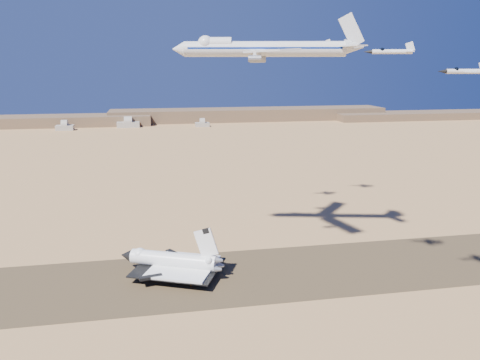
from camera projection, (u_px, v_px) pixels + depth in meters
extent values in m
plane|color=tan|center=(228.00, 276.00, 184.90)|extent=(1200.00, 1200.00, 0.00)
cube|color=brown|center=(228.00, 276.00, 184.89)|extent=(600.00, 50.00, 0.06)
cube|color=brown|center=(10.00, 122.00, 641.11)|extent=(380.00, 60.00, 14.00)
cube|color=brown|center=(250.00, 114.00, 719.94)|extent=(420.00, 60.00, 18.00)
cube|color=brown|center=(426.00, 115.00, 741.67)|extent=(300.00, 60.00, 11.00)
cube|color=#A19B8E|center=(65.00, 128.00, 608.39)|extent=(22.00, 14.00, 6.50)
cube|color=#A19B8E|center=(128.00, 125.00, 636.77)|extent=(30.00, 15.00, 7.50)
cube|color=#A19B8E|center=(202.00, 125.00, 645.15)|extent=(19.00, 12.50, 5.50)
cylinder|color=white|center=(173.00, 260.00, 184.67)|extent=(33.91, 19.25, 6.02)
cone|color=black|center=(127.00, 255.00, 188.96)|extent=(6.71, 7.17, 5.71)
sphere|color=white|center=(140.00, 255.00, 187.53)|extent=(5.59, 5.59, 5.59)
cube|color=white|center=(183.00, 267.00, 184.31)|extent=(31.96, 33.08, 0.97)
cube|color=black|center=(178.00, 267.00, 184.89)|extent=(39.84, 36.51, 0.54)
cube|color=white|center=(206.00, 243.00, 179.62)|extent=(9.43, 4.67, 12.37)
cylinder|color=gray|center=(141.00, 268.00, 188.85)|extent=(0.39, 0.39, 3.44)
cylinder|color=black|center=(141.00, 270.00, 189.11)|extent=(1.28, 0.92, 1.18)
cylinder|color=gray|center=(184.00, 278.00, 179.28)|extent=(0.39, 0.39, 3.44)
cylinder|color=black|center=(184.00, 281.00, 179.55)|extent=(1.28, 0.92, 1.18)
cylinder|color=gray|center=(193.00, 267.00, 189.45)|extent=(0.39, 0.39, 3.44)
cylinder|color=black|center=(193.00, 269.00, 189.72)|extent=(1.28, 0.92, 1.18)
cylinder|color=silver|center=(265.00, 49.00, 182.32)|extent=(62.56, 19.52, 5.91)
cone|color=silver|center=(179.00, 49.00, 183.55)|extent=(5.80, 6.78, 5.91)
sphere|color=silver|center=(206.00, 43.00, 182.66)|extent=(6.09, 6.09, 6.09)
cube|color=silver|center=(270.00, 51.00, 168.17)|extent=(15.35, 28.91, 0.65)
cube|color=silver|center=(268.00, 53.00, 196.86)|extent=(24.35, 26.43, 0.65)
cube|color=silver|center=(353.00, 46.00, 175.06)|extent=(7.88, 11.21, 0.46)
cube|color=silver|center=(348.00, 47.00, 186.72)|extent=(10.62, 10.91, 0.46)
cube|color=silver|center=(351.00, 30.00, 179.47)|extent=(10.41, 2.94, 13.20)
cylinder|color=gray|center=(260.00, 59.00, 175.24)|extent=(5.03, 3.35, 2.40)
cylinder|color=gray|center=(255.00, 59.00, 167.24)|extent=(5.03, 3.35, 2.40)
cylinder|color=gray|center=(260.00, 60.00, 191.38)|extent=(5.03, 3.35, 2.40)
cylinder|color=gray|center=(255.00, 60.00, 199.51)|extent=(5.03, 3.35, 2.40)
imported|color=#BC570B|center=(192.00, 278.00, 181.74)|extent=(0.62, 0.72, 1.67)
imported|color=#BC570B|center=(191.00, 285.00, 175.59)|extent=(0.58, 0.92, 1.82)
imported|color=#BC570B|center=(188.00, 278.00, 181.05)|extent=(1.04, 0.91, 1.59)
cylinder|color=silver|center=(392.00, 52.00, 145.28)|extent=(11.95, 5.23, 1.42)
cone|color=black|center=(368.00, 52.00, 146.28)|extent=(2.91, 2.09, 1.31)
sphere|color=black|center=(382.00, 50.00, 145.58)|extent=(1.42, 1.42, 1.42)
cube|color=silver|center=(395.00, 52.00, 145.19)|extent=(5.94, 8.80, 0.25)
cube|color=silver|center=(409.00, 52.00, 144.58)|extent=(3.73, 5.50, 0.20)
cube|color=silver|center=(410.00, 47.00, 144.22)|extent=(2.98, 1.22, 3.42)
cylinder|color=silver|center=(466.00, 71.00, 130.96)|extent=(11.71, 2.20, 1.36)
cone|color=black|center=(442.00, 71.00, 130.21)|extent=(2.61, 1.44, 1.26)
sphere|color=black|center=(456.00, 70.00, 130.53)|extent=(1.36, 1.36, 1.36)
cube|color=silver|center=(469.00, 72.00, 131.11)|extent=(3.95, 7.98, 0.24)
cylinder|color=silver|center=(268.00, 55.00, 229.50)|extent=(11.90, 2.57, 1.38)
cone|color=black|center=(254.00, 55.00, 228.94)|extent=(2.68, 1.53, 1.28)
sphere|color=black|center=(262.00, 54.00, 229.15)|extent=(1.38, 1.38, 1.38)
cube|color=silver|center=(270.00, 55.00, 229.63)|extent=(4.23, 8.19, 0.25)
cube|color=silver|center=(278.00, 55.00, 229.89)|extent=(2.66, 5.12, 0.20)
cube|color=silver|center=(278.00, 52.00, 229.58)|extent=(2.99, 0.55, 3.33)
cylinder|color=silver|center=(318.00, 45.00, 243.76)|extent=(12.22, 5.40, 1.45)
cone|color=black|center=(304.00, 45.00, 244.83)|extent=(2.98, 2.15, 1.35)
sphere|color=black|center=(312.00, 44.00, 244.08)|extent=(1.45, 1.45, 1.45)
cube|color=silver|center=(320.00, 46.00, 243.67)|extent=(6.11, 9.01, 0.26)
cube|color=silver|center=(328.00, 45.00, 243.03)|extent=(3.83, 5.63, 0.21)
cube|color=silver|center=(329.00, 42.00, 242.66)|extent=(3.05, 1.26, 3.50)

